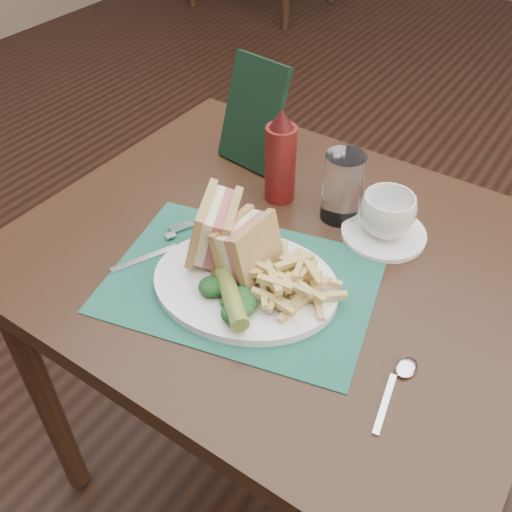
{
  "coord_description": "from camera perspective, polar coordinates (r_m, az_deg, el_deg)",
  "views": [
    {
      "loc": [
        0.38,
        -1.14,
        1.4
      ],
      "look_at": [
        0.0,
        -0.59,
        0.8
      ],
      "focal_mm": 40.0,
      "sensor_mm": 36.0,
      "label": 1
    }
  ],
  "objects": [
    {
      "name": "drinking_glass",
      "position": [
        1.03,
        8.64,
        6.84
      ],
      "size": [
        0.09,
        0.09,
        0.13
      ],
      "primitive_type": "cylinder",
      "rotation": [
        0.0,
        0.0,
        -0.29
      ],
      "color": "white",
      "rests_on": "table_main"
    },
    {
      "name": "fries_pile",
      "position": [
        0.87,
        3.48,
        -2.55
      ],
      "size": [
        0.18,
        0.2,
        0.05
      ],
      "primitive_type": null,
      "color": "tan",
      "rests_on": "plate"
    },
    {
      "name": "table_main",
      "position": [
        1.27,
        2.17,
        -12.03
      ],
      "size": [
        0.9,
        0.75,
        0.75
      ],
      "primitive_type": null,
      "color": "black",
      "rests_on": "ground"
    },
    {
      "name": "coffee_cup",
      "position": [
        1.01,
        12.98,
        4.07
      ],
      "size": [
        0.11,
        0.11,
        0.08
      ],
      "primitive_type": "imported",
      "rotation": [
        0.0,
        0.0,
        0.22
      ],
      "color": "white",
      "rests_on": "saucer"
    },
    {
      "name": "plate",
      "position": [
        0.91,
        -1.06,
        -2.8
      ],
      "size": [
        0.35,
        0.31,
        0.01
      ],
      "primitive_type": null,
      "rotation": [
        0.0,
        0.0,
        0.28
      ],
      "color": "white",
      "rests_on": "placemat"
    },
    {
      "name": "ketchup_bottle",
      "position": [
        1.06,
        2.48,
        10.02
      ],
      "size": [
        0.06,
        0.06,
        0.19
      ],
      "primitive_type": null,
      "rotation": [
        0.0,
        0.0,
        0.12
      ],
      "color": "#5A110F",
      "rests_on": "table_main"
    },
    {
      "name": "fork",
      "position": [
        0.99,
        -9.97,
        0.9
      ],
      "size": [
        0.1,
        0.17,
        0.01
      ],
      "primitive_type": null,
      "rotation": [
        0.0,
        0.0,
        -0.43
      ],
      "color": "silver",
      "rests_on": "placemat"
    },
    {
      "name": "kale_garnish",
      "position": [
        0.86,
        -3.05,
        -4.19
      ],
      "size": [
        0.11,
        0.08,
        0.03
      ],
      "primitive_type": null,
      "color": "#163D1A",
      "rests_on": "plate"
    },
    {
      "name": "pickle_spear",
      "position": [
        0.85,
        -2.47,
        -4.12
      ],
      "size": [
        0.11,
        0.1,
        0.03
      ],
      "primitive_type": "cylinder",
      "rotation": [
        1.54,
        0.0,
        0.84
      ],
      "color": "olive",
      "rests_on": "plate"
    },
    {
      "name": "placemat",
      "position": [
        0.93,
        -1.43,
        -2.61
      ],
      "size": [
        0.48,
        0.39,
        0.0
      ],
      "primitive_type": "cube",
      "rotation": [
        0.0,
        0.0,
        0.24
      ],
      "color": "#1B5749",
      "rests_on": "table_main"
    },
    {
      "name": "spoon",
      "position": [
        0.81,
        13.54,
        -12.8
      ],
      "size": [
        0.06,
        0.15,
        0.01
      ],
      "primitive_type": null,
      "rotation": [
        0.0,
        0.0,
        0.19
      ],
      "color": "silver",
      "rests_on": "table_main"
    },
    {
      "name": "sandwich_half_b",
      "position": [
        0.9,
        -1.91,
        1.47
      ],
      "size": [
        0.08,
        0.1,
        0.1
      ],
      "primitive_type": null,
      "rotation": [
        0.0,
        -0.24,
        -0.05
      ],
      "color": "tan",
      "rests_on": "plate"
    },
    {
      "name": "check_presenter",
      "position": [
        1.17,
        -0.29,
        14.04
      ],
      "size": [
        0.14,
        0.1,
        0.21
      ],
      "primitive_type": "cube",
      "rotation": [
        -0.31,
        0.0,
        -0.13
      ],
      "color": "black",
      "rests_on": "table_main"
    },
    {
      "name": "saucer",
      "position": [
        1.04,
        12.62,
        2.21
      ],
      "size": [
        0.16,
        0.16,
        0.01
      ],
      "primitive_type": "cylinder",
      "rotation": [
        0.0,
        0.0,
        0.07
      ],
      "color": "white",
      "rests_on": "table_main"
    },
    {
      "name": "floor",
      "position": [
        1.85,
        10.32,
        -8.28
      ],
      "size": [
        7.0,
        7.0,
        0.0
      ],
      "primitive_type": "plane",
      "color": "black",
      "rests_on": "ground"
    },
    {
      "name": "sandwich_half_a",
      "position": [
        0.92,
        -5.46,
        3.01
      ],
      "size": [
        0.12,
        0.14,
        0.11
      ],
      "primitive_type": null,
      "rotation": [
        0.0,
        0.24,
        0.44
      ],
      "color": "tan",
      "rests_on": "plate"
    }
  ]
}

